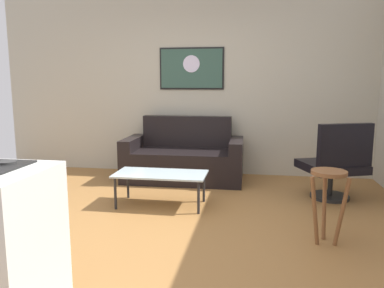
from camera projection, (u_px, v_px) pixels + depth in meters
name	position (u px, v px, depth m)	size (l,w,h in m)	color
ground	(164.00, 231.00, 3.70)	(6.40, 6.40, 0.04)	olive
back_wall	(200.00, 83.00, 5.83)	(6.40, 0.05, 2.80)	#B4AD99
couch	(184.00, 159.00, 5.54)	(1.72, 0.87, 0.91)	black
coffee_table	(161.00, 176.00, 4.35)	(1.05, 0.51, 0.39)	silver
armchair	(336.00, 163.00, 4.53)	(0.85, 0.84, 0.95)	black
bar_stool	(328.00, 188.00, 3.29)	(0.35, 0.35, 0.66)	brown
wall_painting	(191.00, 68.00, 5.78)	(0.99, 0.03, 0.63)	black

